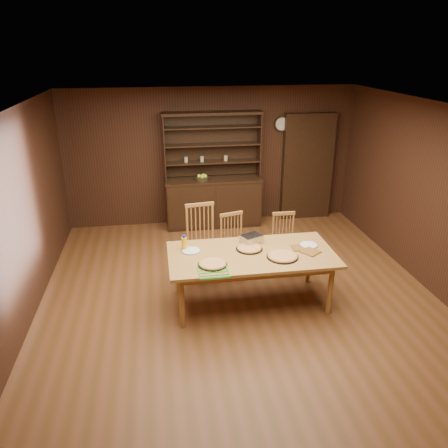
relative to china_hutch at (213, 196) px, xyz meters
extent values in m
plane|color=brown|center=(0.00, -2.75, -0.60)|extent=(6.00, 6.00, 0.00)
plane|color=white|center=(0.00, -2.75, 2.00)|extent=(6.00, 6.00, 0.00)
plane|color=#351D11|center=(0.00, 0.25, 0.70)|extent=(5.50, 0.00, 5.50)
plane|color=#351D11|center=(0.00, -5.75, 0.70)|extent=(5.50, 0.00, 5.50)
plane|color=#351D11|center=(-2.75, -2.75, 0.70)|extent=(0.00, 6.00, 6.00)
plane|color=#351D11|center=(2.75, -2.75, 0.70)|extent=(0.00, 6.00, 6.00)
cube|color=black|center=(0.00, -0.01, -0.15)|extent=(1.80, 0.50, 0.90)
cube|color=black|center=(0.00, -0.01, 0.32)|extent=(1.84, 0.52, 0.04)
cube|color=black|center=(0.00, 0.22, 0.95)|extent=(1.80, 0.02, 1.20)
cube|color=black|center=(-0.89, 0.07, 0.95)|extent=(0.02, 0.32, 1.20)
cube|color=black|center=(0.89, 0.07, 0.95)|extent=(0.02, 0.32, 1.20)
cube|color=black|center=(0.00, 0.07, 1.55)|extent=(1.84, 0.34, 0.05)
cylinder|color=#9F9686|center=(-0.50, 0.07, 0.72)|extent=(0.07, 0.07, 0.10)
cylinder|color=#9F9686|center=(-0.20, 0.07, 0.72)|extent=(0.07, 0.07, 0.10)
cube|color=black|center=(1.90, 0.15, 0.45)|extent=(1.00, 0.18, 2.10)
cylinder|color=black|center=(1.35, 0.21, 1.30)|extent=(0.30, 0.04, 0.30)
cylinder|color=beige|center=(1.35, 0.18, 1.30)|extent=(0.24, 0.01, 0.24)
cube|color=#AA7D3B|center=(0.13, -2.86, 0.13)|extent=(2.20, 1.10, 0.04)
cylinder|color=#AA7D3B|center=(-0.84, -3.28, -0.24)|extent=(0.07, 0.07, 0.71)
cylinder|color=#AA7D3B|center=(-0.84, -2.44, -0.24)|extent=(0.07, 0.07, 0.71)
cylinder|color=#AA7D3B|center=(1.09, -3.28, -0.24)|extent=(0.07, 0.07, 0.71)
cylinder|color=#AA7D3B|center=(1.09, -2.44, -0.24)|extent=(0.07, 0.07, 0.71)
cube|color=#A77A39|center=(-0.43, -2.02, -0.12)|extent=(0.52, 0.50, 0.04)
cylinder|color=#A77A39|center=(-0.58, -2.21, -0.37)|extent=(0.04, 0.04, 0.46)
cylinder|color=#A77A39|center=(-0.62, -1.88, -0.37)|extent=(0.04, 0.04, 0.46)
cylinder|color=#A77A39|center=(-0.23, -2.16, -0.37)|extent=(0.04, 0.04, 0.46)
cylinder|color=#A77A39|center=(-0.27, -1.83, -0.37)|extent=(0.04, 0.04, 0.46)
cube|color=#A77A39|center=(-0.45, -1.84, 0.51)|extent=(0.44, 0.09, 0.05)
cube|color=#A77A39|center=(0.07, -2.01, -0.20)|extent=(0.47, 0.46, 0.04)
cylinder|color=#A77A39|center=(-0.04, -2.19, -0.41)|extent=(0.03, 0.03, 0.38)
cylinder|color=#A77A39|center=(-0.11, -1.92, -0.41)|extent=(0.03, 0.03, 0.38)
cylinder|color=#A77A39|center=(0.25, -2.11, -0.41)|extent=(0.03, 0.03, 0.38)
cylinder|color=#A77A39|center=(0.17, -1.84, -0.41)|extent=(0.03, 0.03, 0.38)
cube|color=#A77A39|center=(0.03, -1.86, 0.33)|extent=(0.37, 0.13, 0.05)
cube|color=#A77A39|center=(0.85, -2.01, -0.22)|extent=(0.38, 0.36, 0.04)
cylinder|color=#A77A39|center=(0.70, -2.14, -0.42)|extent=(0.03, 0.03, 0.36)
cylinder|color=#A77A39|center=(0.71, -1.87, -0.42)|extent=(0.03, 0.03, 0.36)
cylinder|color=#A77A39|center=(0.99, -2.14, -0.42)|extent=(0.03, 0.03, 0.36)
cylinder|color=#A77A39|center=(0.99, -1.88, -0.42)|extent=(0.03, 0.03, 0.36)
cube|color=#A77A39|center=(0.85, -1.86, 0.29)|extent=(0.36, 0.04, 0.05)
cylinder|color=black|center=(-0.43, -3.10, 0.16)|extent=(0.37, 0.37, 0.01)
cylinder|color=tan|center=(-0.43, -3.10, 0.17)|extent=(0.34, 0.34, 0.02)
torus|color=#BF8144|center=(-0.43, -3.10, 0.17)|extent=(0.35, 0.35, 0.03)
cylinder|color=black|center=(0.50, -3.03, 0.16)|extent=(0.41, 0.41, 0.01)
cylinder|color=tan|center=(0.50, -3.03, 0.17)|extent=(0.38, 0.38, 0.02)
torus|color=#BF8144|center=(0.50, -3.03, 0.17)|extent=(0.39, 0.39, 0.03)
cylinder|color=black|center=(0.12, -2.73, 0.16)|extent=(0.36, 0.36, 0.01)
cylinder|color=tan|center=(0.12, -2.73, 0.17)|extent=(0.32, 0.32, 0.02)
torus|color=#BF8144|center=(0.12, -2.73, 0.17)|extent=(0.33, 0.33, 0.03)
cylinder|color=silver|center=(-0.66, -2.67, 0.16)|extent=(0.25, 0.25, 0.01)
torus|color=#304591|center=(-0.66, -2.67, 0.16)|extent=(0.25, 0.25, 0.01)
cylinder|color=silver|center=(0.95, -2.74, 0.16)|extent=(0.25, 0.25, 0.01)
torus|color=#304591|center=(0.95, -2.74, 0.16)|extent=(0.25, 0.25, 0.01)
cube|color=silver|center=(0.20, -2.53, 0.21)|extent=(0.33, 0.30, 0.11)
cylinder|color=#FDAE0D|center=(-0.74, -2.59, 0.24)|extent=(0.08, 0.08, 0.17)
cylinder|color=#141CA8|center=(-0.74, -2.59, 0.34)|extent=(0.04, 0.04, 0.03)
cube|color=red|center=(0.90, -2.95, 0.16)|extent=(0.30, 0.30, 0.02)
cube|color=red|center=(0.80, -2.80, 0.16)|extent=(0.21, 0.21, 0.01)
cylinder|color=black|center=(-0.22, -0.06, 0.37)|extent=(0.26, 0.26, 0.06)
sphere|color=#A8D438|center=(-0.27, -0.06, 0.42)|extent=(0.08, 0.08, 0.08)
sphere|color=#A8D438|center=(-0.19, -0.03, 0.42)|extent=(0.08, 0.08, 0.08)
sphere|color=#A8D438|center=(-0.22, -0.11, 0.42)|extent=(0.08, 0.08, 0.08)
sphere|color=#A8D438|center=(-0.16, -0.08, 0.42)|extent=(0.08, 0.08, 0.08)
camera|label=1|loc=(-1.04, -7.91, 2.72)|focal=35.00mm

